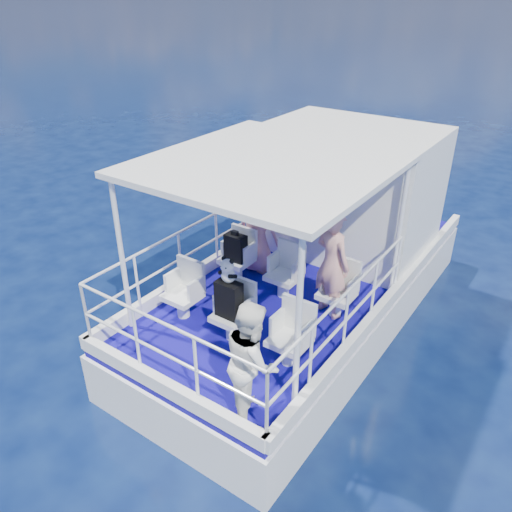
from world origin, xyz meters
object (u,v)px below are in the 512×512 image
Objects in this scene: passenger_port_fwd at (257,226)px; panda at (228,270)px; passenger_stbd_aft at (252,361)px; backpack_center at (229,299)px.

passenger_port_fwd is 1.96m from panda.
passenger_stbd_aft reaches higher than backpack_center.
backpack_center is (-1.02, 0.91, -0.09)m from passenger_stbd_aft.
passenger_stbd_aft is 1.37m from backpack_center.
panda is at bearing 119.11° from passenger_port_fwd.
backpack_center is (0.80, -1.80, -0.16)m from passenger_port_fwd.
passenger_port_fwd is 1.98m from backpack_center.
passenger_port_fwd is at bearing 113.75° from panda.
passenger_port_fwd is 3.27m from passenger_stbd_aft.
passenger_stbd_aft is at bearing -41.72° from backpack_center.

